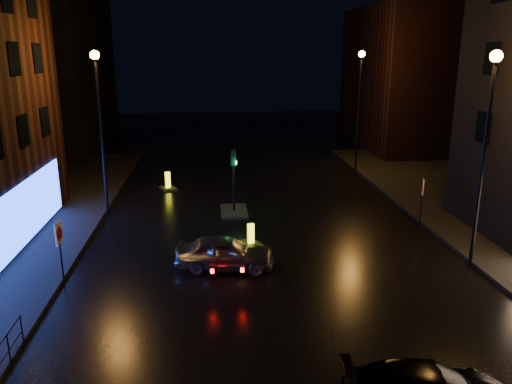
# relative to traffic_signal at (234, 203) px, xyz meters

# --- Properties ---
(ground) EXTENTS (120.00, 120.00, 0.00)m
(ground) POSITION_rel_traffic_signal_xyz_m (1.20, -14.00, -0.50)
(ground) COLOR black
(ground) RESTS_ON ground
(building_far_left) EXTENTS (8.00, 16.00, 14.00)m
(building_far_left) POSITION_rel_traffic_signal_xyz_m (-14.80, 21.00, 6.50)
(building_far_left) COLOR black
(building_far_left) RESTS_ON ground
(building_far_right) EXTENTS (8.00, 14.00, 12.00)m
(building_far_right) POSITION_rel_traffic_signal_xyz_m (16.20, 18.00, 5.50)
(building_far_right) COLOR black
(building_far_right) RESTS_ON ground
(street_lamp_lfar) EXTENTS (0.44, 0.44, 8.37)m
(street_lamp_lfar) POSITION_rel_traffic_signal_xyz_m (-6.60, -0.00, 5.06)
(street_lamp_lfar) COLOR black
(street_lamp_lfar) RESTS_ON ground
(street_lamp_rnear) EXTENTS (0.44, 0.44, 8.37)m
(street_lamp_rnear) POSITION_rel_traffic_signal_xyz_m (9.00, -8.00, 5.06)
(street_lamp_rnear) COLOR black
(street_lamp_rnear) RESTS_ON ground
(street_lamp_rfar) EXTENTS (0.44, 0.44, 8.37)m
(street_lamp_rfar) POSITION_rel_traffic_signal_xyz_m (9.00, 8.00, 5.06)
(street_lamp_rfar) COLOR black
(street_lamp_rfar) RESTS_ON ground
(traffic_signal) EXTENTS (1.40, 2.40, 3.45)m
(traffic_signal) POSITION_rel_traffic_signal_xyz_m (0.00, 0.00, 0.00)
(traffic_signal) COLOR black
(traffic_signal) RESTS_ON ground
(silver_hatchback) EXTENTS (4.04, 2.05, 1.32)m
(silver_hatchback) POSITION_rel_traffic_signal_xyz_m (-0.72, -7.10, 0.16)
(silver_hatchback) COLOR #979A9E
(silver_hatchback) RESTS_ON ground
(bollard_near) EXTENTS (1.14, 1.33, 0.99)m
(bollard_near) POSITION_rel_traffic_signal_xyz_m (0.50, -4.76, -0.29)
(bollard_near) COLOR black
(bollard_near) RESTS_ON ground
(bollard_far) EXTENTS (1.23, 1.47, 1.10)m
(bollard_far) POSITION_rel_traffic_signal_xyz_m (-3.86, 5.04, -0.26)
(bollard_far) COLOR black
(bollard_far) RESTS_ON ground
(road_sign_left) EXTENTS (0.10, 0.59, 2.44)m
(road_sign_left) POSITION_rel_traffic_signal_xyz_m (-6.70, -8.06, 1.32)
(road_sign_left) COLOR black
(road_sign_left) RESTS_ON ground
(road_sign_right) EXTENTS (0.25, 0.55, 2.35)m
(road_sign_right) POSITION_rel_traffic_signal_xyz_m (9.10, -2.87, 1.26)
(road_sign_right) COLOR black
(road_sign_right) RESTS_ON ground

